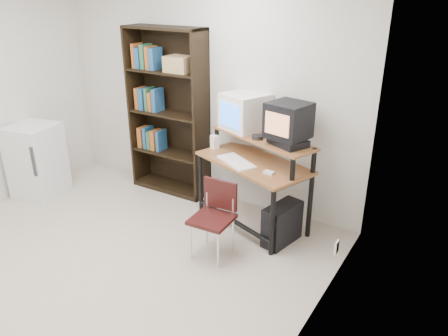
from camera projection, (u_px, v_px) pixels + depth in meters
The scene contains 17 objects.
floor at pixel (84, 271), 4.04m from camera, with size 4.00×4.00×0.01m, color #C2B3A1.
back_wall at pixel (203, 91), 5.10m from camera, with size 4.00×0.01×2.60m, color beige.
right_wall at pixel (293, 196), 2.57m from camera, with size 0.01×4.00×2.60m, color beige.
computer_desk at pixel (255, 165), 4.60m from camera, with size 1.37×1.00×0.98m.
crt_monitor at pixel (245, 112), 4.72m from camera, with size 0.55×0.55×0.40m.
vcr at pixel (288, 142), 4.31m from camera, with size 0.36×0.26×0.08m, color black.
crt_tv at pixel (288, 120), 4.25m from camera, with size 0.44×0.43×0.35m.
cd_spindle at pixel (258, 138), 4.48m from camera, with size 0.12×0.12×0.05m, color #26262B.
keyboard at pixel (236, 163), 4.54m from camera, with size 0.47×0.21×0.04m, color white.
mousepad at pixel (268, 176), 4.26m from camera, with size 0.22×0.18×0.01m, color black.
mouse at pixel (269, 173), 4.28m from camera, with size 0.10×0.06×0.03m, color white.
desk_speaker at pixel (215, 142), 4.91m from camera, with size 0.08×0.07×0.17m, color white.
pc_tower at pixel (282, 224), 4.42m from camera, with size 0.20×0.45×0.42m, color black.
school_chair at pixel (215, 212), 4.16m from camera, with size 0.39×0.39×0.74m.
bookshelf at pixel (169, 111), 5.29m from camera, with size 1.01×0.34×2.01m.
mini_fridge at pixel (37, 160), 5.37m from camera, with size 0.62×0.62×0.90m.
wall_outlet at pixel (337, 247), 3.87m from camera, with size 0.02×0.08×0.12m, color beige.
Camera 1 is at (2.86, -2.17, 2.46)m, focal length 35.00 mm.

